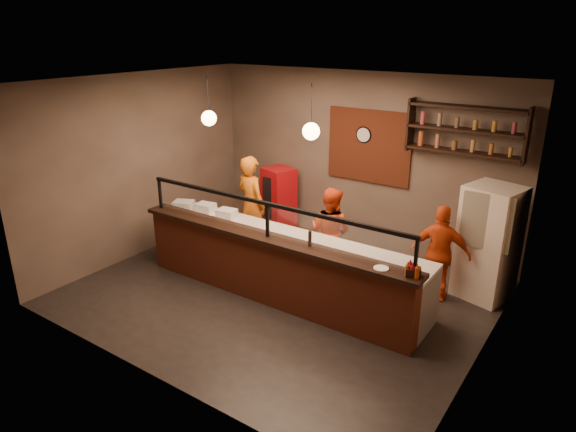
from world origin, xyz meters
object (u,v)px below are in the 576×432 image
Objects in this scene: red_cooler at (279,200)px; pepper_mill at (310,239)px; cook_mid at (330,232)px; fridge at (488,243)px; condiment_caddy at (413,272)px; cook_right at (440,254)px; wall_clock at (364,135)px; pizza_dough at (325,248)px; cook_left at (251,204)px.

pepper_mill is (2.24, -2.39, 0.52)m from red_cooler.
cook_mid is 2.42m from fridge.
condiment_caddy is at bearing -86.67° from fridge.
cook_right is at bearing 95.65° from condiment_caddy.
pizza_dough is at bearing -75.13° from wall_clock.
red_cooler is (-1.82, 1.10, -0.10)m from cook_mid.
cook_mid is 8.16× the size of condiment_caddy.
cook_left is 3.44m from cook_right.
wall_clock is at bearing -43.03° from cook_right.
cook_left is 1.38× the size of red_cooler.
red_cooler is at bearing -29.25° from cook_mid.
cook_mid is 0.85× the size of fridge.
wall_clock is 2.88m from fridge.
cook_right is at bearing -172.52° from cook_mid.
fridge reaches higher than cook_right.
wall_clock is 2.92m from pepper_mill.
pepper_mill is (0.41, -1.29, 0.42)m from cook_mid.
fridge reaches higher than pepper_mill.
fridge is at bearing 45.69° from pepper_mill.
cook_left reaches higher than fridge.
cook_right is at bearing -163.99° from cook_left.
condiment_caddy is 1.52m from pepper_mill.
fridge is 9.56× the size of condiment_caddy.
pizza_dough is at bearing 84.07° from pepper_mill.
red_cooler is 5.82× the size of pepper_mill.
cook_mid is at bearing 107.69° from pepper_mill.
cook_mid reaches higher than pizza_dough.
fridge is at bearing -157.37° from cook_left.
pepper_mill is (-1.36, -1.47, 0.42)m from cook_right.
pepper_mill reaches higher than pizza_dough.
cook_left is 1.20× the size of cook_right.
red_cooler reaches higher than pizza_dough.
cook_mid is 1.00× the size of cook_right.
fridge is at bearing -16.56° from wall_clock.
cook_left is at bearing 159.38° from condiment_caddy.
cook_left reaches higher than pizza_dough.
wall_clock is 2.70m from pizza_dough.
wall_clock is at bearing 127.34° from condiment_caddy.
fridge is at bearing -162.14° from cook_mid.
pizza_dough is (0.62, -2.34, -1.19)m from wall_clock.
cook_mid reaches higher than condiment_caddy.
wall_clock is 0.17× the size of cook_left.
fridge reaches higher than pizza_dough.
cook_right reaches higher than pepper_mill.
fridge is 7.86× the size of pepper_mill.
wall_clock reaches higher than cook_mid.
cook_left is 3.83m from condiment_caddy.
cook_right reaches higher than red_cooler.
condiment_caddy is (3.75, -2.44, 0.46)m from red_cooler.
cook_mid is 1.05m from pizza_dough.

